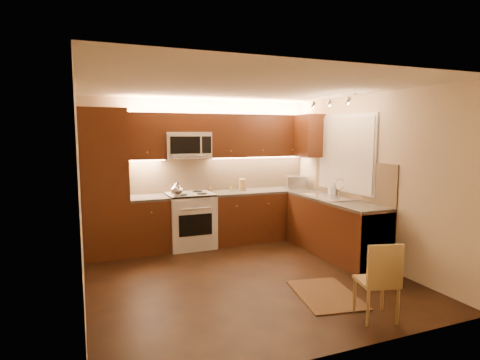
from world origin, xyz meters
name	(u,v)px	position (x,y,z in m)	size (l,w,h in m)	color
floor	(245,277)	(0.00, 0.00, 0.00)	(4.00, 4.00, 0.01)	black
ceiling	(245,87)	(0.00, 0.00, 2.50)	(4.00, 4.00, 0.01)	beige
wall_back	(201,171)	(0.00, 2.00, 1.25)	(4.00, 0.01, 2.50)	beige
wall_front	(337,214)	(0.00, -2.00, 1.25)	(4.00, 0.01, 2.50)	beige
wall_left	(80,194)	(-2.00, 0.00, 1.25)	(0.01, 4.00, 2.50)	beige
wall_right	(369,179)	(2.00, 0.00, 1.25)	(0.01, 4.00, 2.50)	beige
pantry	(104,183)	(-1.65, 1.70, 1.15)	(0.70, 0.60, 2.30)	#441B0E
base_cab_back_left	(149,225)	(-0.99, 1.70, 0.43)	(0.62, 0.60, 0.86)	#441B0E
counter_back_left	(148,198)	(-0.99, 1.70, 0.88)	(0.62, 0.60, 0.04)	#34312F
base_cab_back_right	(262,216)	(1.04, 1.70, 0.43)	(1.92, 0.60, 0.86)	#441B0E
counter_back_right	(262,191)	(1.04, 1.70, 0.88)	(1.92, 0.60, 0.04)	#34312F
base_cab_right	(334,228)	(1.70, 0.40, 0.43)	(0.60, 2.00, 0.86)	#441B0E
counter_right	(335,200)	(1.70, 0.40, 0.88)	(0.60, 2.00, 0.04)	#34312F
dishwasher	(364,239)	(1.70, -0.30, 0.43)	(0.58, 0.60, 0.84)	silver
backsplash_back	(220,173)	(0.35, 1.99, 1.20)	(3.30, 0.02, 0.60)	tan
backsplash_right	(351,179)	(1.99, 0.40, 1.20)	(0.02, 2.00, 0.60)	tan
upper_cab_back_left	(145,136)	(-0.99, 1.82, 1.88)	(0.62, 0.35, 0.75)	#441B0E
upper_cab_back_right	(259,136)	(1.04, 1.82, 1.88)	(1.92, 0.35, 0.75)	#441B0E
upper_cab_bridge	(187,123)	(-0.30, 1.82, 2.09)	(0.76, 0.35, 0.31)	#441B0E
upper_cab_right_corner	(309,136)	(1.82, 1.40, 1.88)	(0.35, 0.50, 0.75)	#441B0E
stove	(190,220)	(-0.30, 1.68, 0.46)	(0.76, 0.65, 0.92)	silver
microwave	(187,145)	(-0.30, 1.81, 1.72)	(0.76, 0.38, 0.44)	silver
window_frame	(346,153)	(1.99, 0.55, 1.60)	(0.03, 1.44, 1.24)	silver
window_blinds	(345,153)	(1.97, 0.55, 1.60)	(0.02, 1.36, 1.16)	silver
sink	(330,193)	(1.70, 0.55, 0.98)	(0.52, 0.86, 0.15)	silver
faucet	(339,188)	(1.88, 0.55, 1.05)	(0.20, 0.04, 0.30)	silver
track_light_bar	(330,97)	(1.55, 0.40, 2.46)	(0.04, 1.20, 0.03)	silver
kettle	(177,189)	(-0.57, 1.45, 1.04)	(0.21, 0.21, 0.24)	silver
toaster_oven	(295,182)	(1.72, 1.69, 1.02)	(0.38, 0.29, 0.23)	silver
knife_block	(242,185)	(0.69, 1.78, 1.00)	(0.09, 0.15, 0.21)	#A38449
spice_jar_a	(210,188)	(0.14, 1.94, 0.95)	(0.04, 0.04, 0.10)	silver
spice_jar_b	(211,189)	(0.14, 1.87, 0.95)	(0.04, 0.04, 0.09)	brown
spice_jar_c	(235,188)	(0.59, 1.87, 0.94)	(0.04, 0.04, 0.09)	silver
spice_jar_d	(231,188)	(0.49, 1.81, 0.94)	(0.05, 0.05, 0.09)	olive
soap_bottle	(332,188)	(1.89, 0.77, 1.00)	(0.09, 0.10, 0.21)	white
rug	(326,295)	(0.67, -0.90, 0.01)	(0.66, 1.00, 0.01)	black
dining_chair	(376,280)	(0.81, -1.59, 0.42)	(0.37, 0.37, 0.84)	#A38449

